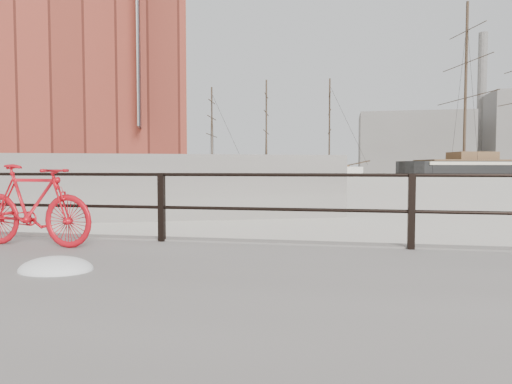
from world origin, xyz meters
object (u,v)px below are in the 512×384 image
at_px(workboat_near, 54,185).
at_px(workboat_far, 69,181).
at_px(schooner_left, 185,176).
at_px(bicycle, 32,205).
at_px(schooner_mid, 297,176).

distance_m(workboat_near, workboat_far, 12.94).
relative_size(workboat_near, workboat_far, 1.15).
xyz_separation_m(workboat_near, workboat_far, (-6.07, 11.43, 0.00)).
xyz_separation_m(schooner_left, workboat_far, (-0.68, -36.33, 0.00)).
distance_m(bicycle, schooner_left, 80.84).
bearing_deg(workboat_near, bicycle, -101.30).
distance_m(schooner_left, workboat_near, 48.07).
bearing_deg(schooner_mid, workboat_near, -110.37).
distance_m(schooner_mid, workboat_far, 47.15).
bearing_deg(schooner_left, bicycle, -77.25).
bearing_deg(workboat_far, schooner_left, 49.98).
distance_m(bicycle, schooner_mid, 82.63).
bearing_deg(workboat_far, schooner_mid, 24.07).
bearing_deg(workboat_far, workboat_near, -101.00).
bearing_deg(bicycle, schooner_mid, 97.41).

